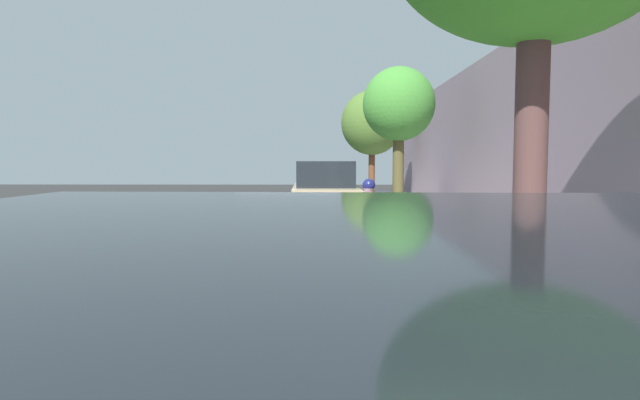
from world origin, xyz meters
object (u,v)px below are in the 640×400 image
at_px(bicycle_at_curb, 357,242).
at_px(cyclist_with_backpack, 370,212).
at_px(parked_sedan_black_far, 325,191).
at_px(parked_sedan_green_farthest, 329,184).
at_px(parked_suv_tan_mid, 324,192).
at_px(parked_sedan_silver_second, 320,261).
at_px(street_tree_far_end, 372,123).
at_px(street_tree_mid_block, 399,106).

xyz_separation_m(bicycle_at_curb, cyclist_with_backpack, (0.22, -0.47, 0.65)).
relative_size(parked_sedan_black_far, parked_sedan_green_farthest, 0.98).
distance_m(parked_sedan_black_far, parked_sedan_green_farthest, 6.04).
bearing_deg(parked_suv_tan_mid, parked_sedan_silver_second, -90.08).
bearing_deg(parked_suv_tan_mid, cyclist_with_backpack, -81.69).
relative_size(parked_suv_tan_mid, bicycle_at_curb, 3.63).
xyz_separation_m(parked_sedan_black_far, cyclist_with_backpack, (0.91, -12.13, 0.26)).
bearing_deg(bicycle_at_curb, parked_sedan_silver_second, -99.53).
bearing_deg(street_tree_far_end, parked_sedan_black_far, -113.45).
relative_size(parked_sedan_silver_second, parked_suv_tan_mid, 0.94).
bearing_deg(bicycle_at_curb, parked_sedan_black_far, 93.37).
distance_m(parked_suv_tan_mid, street_tree_far_end, 11.91).
bearing_deg(cyclist_with_backpack, street_tree_mid_block, 78.43).
distance_m(parked_sedan_black_far, bicycle_at_curb, 11.69).
xyz_separation_m(cyclist_with_backpack, street_tree_mid_block, (1.46, 7.11, 2.73)).
bearing_deg(bicycle_at_curb, cyclist_with_backpack, -64.77).
bearing_deg(cyclist_with_backpack, parked_suv_tan_mid, 98.31).
bearing_deg(parked_sedan_silver_second, parked_sedan_green_farthest, 89.50).
xyz_separation_m(parked_sedan_silver_second, street_tree_far_end, (2.38, 21.33, 3.12)).
bearing_deg(parked_sedan_black_far, street_tree_far_end, 66.55).
xyz_separation_m(parked_sedan_black_far, bicycle_at_curb, (0.69, -11.66, -0.39)).
bearing_deg(bicycle_at_curb, street_tree_far_end, 84.41).
bearing_deg(parked_sedan_green_farthest, street_tree_far_end, -15.08).
height_order(parked_sedan_silver_second, parked_sedan_green_farthest, same).
bearing_deg(parked_suv_tan_mid, street_tree_far_end, 78.17).
bearing_deg(bicycle_at_curb, street_tree_mid_block, 75.85).
height_order(parked_sedan_silver_second, parked_sedan_black_far, same).
distance_m(bicycle_at_curb, street_tree_mid_block, 7.64).
xyz_separation_m(parked_sedan_silver_second, street_tree_mid_block, (2.38, 10.86, 2.99)).
bearing_deg(parked_suv_tan_mid, parked_sedan_green_farthest, 89.14).
xyz_separation_m(parked_sedan_silver_second, parked_suv_tan_mid, (0.01, 10.01, 0.27)).
bearing_deg(bicycle_at_curb, parked_sedan_green_farthest, 91.67).
xyz_separation_m(parked_suv_tan_mid, bicycle_at_curb, (0.69, -5.79, -0.66)).
relative_size(parked_sedan_black_far, street_tree_far_end, 0.82).
height_order(parked_suv_tan_mid, bicycle_at_curb, parked_suv_tan_mid).
height_order(parked_suv_tan_mid, parked_sedan_green_farthest, parked_suv_tan_mid).
bearing_deg(street_tree_mid_block, cyclist_with_backpack, -101.57).
relative_size(parked_suv_tan_mid, parked_sedan_black_far, 1.08).
distance_m(cyclist_with_backpack, street_tree_mid_block, 7.75).
xyz_separation_m(parked_suv_tan_mid, cyclist_with_backpack, (0.91, -6.26, -0.01)).
relative_size(parked_suv_tan_mid, cyclist_with_backpack, 2.85).
distance_m(parked_suv_tan_mid, street_tree_mid_block, 3.70).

